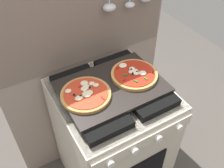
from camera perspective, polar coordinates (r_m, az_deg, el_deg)
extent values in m
cube|color=gray|center=(1.67, -5.80, 2.96)|extent=(1.10, 0.03, 1.55)
cube|color=gray|center=(1.44, -6.56, 14.10)|extent=(1.08, 0.00, 0.56)
ellipsoid|color=silver|center=(1.46, -0.58, 16.68)|extent=(0.08, 0.06, 0.04)
ellipsoid|color=silver|center=(1.53, 3.94, 17.15)|extent=(0.06, 0.05, 0.03)
cube|color=beige|center=(1.72, 0.00, -12.23)|extent=(0.60, 0.60, 0.86)
cube|color=black|center=(1.39, 0.00, -2.18)|extent=(0.59, 0.59, 0.01)
cube|color=black|center=(1.33, -5.24, -3.52)|extent=(0.24, 0.51, 0.04)
cube|color=black|center=(1.43, 4.86, 0.56)|extent=(0.24, 0.51, 0.04)
cube|color=beige|center=(1.27, 7.21, -12.49)|extent=(0.58, 0.02, 0.07)
cylinder|color=silver|center=(1.20, -0.34, -17.26)|extent=(0.04, 0.02, 0.04)
cylinder|color=silver|center=(1.24, 5.07, -14.57)|extent=(0.04, 0.02, 0.04)
cylinder|color=silver|center=(1.29, 10.34, -11.77)|extent=(0.04, 0.02, 0.04)
cylinder|color=silver|center=(1.35, 14.72, -9.31)|extent=(0.04, 0.02, 0.04)
cube|color=black|center=(1.35, 0.00, -0.56)|extent=(0.54, 0.38, 0.02)
cylinder|color=#C18947|center=(1.30, -5.87, -2.26)|extent=(0.26, 0.26, 0.02)
cylinder|color=red|center=(1.29, -5.91, -1.91)|extent=(0.22, 0.22, 0.00)
ellipsoid|color=beige|center=(1.28, -5.04, -1.87)|extent=(0.03, 0.04, 0.01)
ellipsoid|color=beige|center=(1.33, -6.20, 0.19)|extent=(0.04, 0.04, 0.01)
ellipsoid|color=beige|center=(1.27, -5.69, -2.25)|extent=(0.04, 0.05, 0.01)
ellipsoid|color=beige|center=(1.26, -7.41, -3.12)|extent=(0.04, 0.03, 0.01)
ellipsoid|color=beige|center=(1.31, -5.78, -0.67)|extent=(0.04, 0.04, 0.01)
ellipsoid|color=beige|center=(1.31, -3.61, -0.22)|extent=(0.03, 0.03, 0.01)
ellipsoid|color=beige|center=(1.30, -9.73, -1.53)|extent=(0.03, 0.03, 0.01)
ellipsoid|color=beige|center=(1.33, -4.54, 0.16)|extent=(0.03, 0.03, 0.01)
ellipsoid|color=beige|center=(1.30, -6.21, -1.04)|extent=(0.04, 0.03, 0.01)
sphere|color=black|center=(1.26, -7.04, -2.65)|extent=(0.01, 0.01, 0.01)
sphere|color=black|center=(1.30, -4.99, -0.71)|extent=(0.01, 0.01, 0.01)
cube|color=red|center=(1.32, -7.01, -0.53)|extent=(0.02, 0.01, 0.00)
cube|color=gold|center=(1.26, -6.96, -3.11)|extent=(0.02, 0.02, 0.00)
sphere|color=black|center=(1.27, -8.43, -2.36)|extent=(0.01, 0.01, 0.01)
cube|color=#19721E|center=(1.27, -6.17, -2.34)|extent=(0.02, 0.02, 0.00)
cube|color=red|center=(1.25, -2.06, -3.12)|extent=(0.01, 0.02, 0.00)
cylinder|color=tan|center=(1.40, 4.97, 2.12)|extent=(0.26, 0.26, 0.02)
cylinder|color=#AD2614|center=(1.40, 4.99, 2.46)|extent=(0.22, 0.22, 0.00)
ellipsoid|color=#F4EACC|center=(1.40, 5.30, 2.94)|extent=(0.03, 0.03, 0.01)
ellipsoid|color=#F4EACC|center=(1.42, 4.47, 3.42)|extent=(0.03, 0.03, 0.01)
ellipsoid|color=#F4EACC|center=(1.44, 2.42, 4.17)|extent=(0.05, 0.04, 0.01)
ellipsoid|color=#F4EACC|center=(1.39, 5.19, 2.64)|extent=(0.04, 0.04, 0.01)
ellipsoid|color=#F4EACC|center=(1.40, 4.31, 2.74)|extent=(0.03, 0.03, 0.01)
ellipsoid|color=#F4EACC|center=(1.39, 6.80, 2.46)|extent=(0.04, 0.04, 0.01)
sphere|color=black|center=(1.41, 4.32, 3.24)|extent=(0.01, 0.01, 0.01)
sphere|color=black|center=(1.39, 5.61, 2.70)|extent=(0.01, 0.01, 0.01)
cube|color=#19721E|center=(1.36, 7.48, 1.23)|extent=(0.01, 0.02, 0.00)
cube|color=red|center=(1.42, 1.32, 3.65)|extent=(0.03, 0.01, 0.00)
cube|color=red|center=(1.35, 2.81, 1.06)|extent=(0.02, 0.02, 0.00)
cube|color=#19721E|center=(1.34, 5.26, 0.65)|extent=(0.02, 0.02, 0.00)
sphere|color=black|center=(1.38, 4.66, 2.36)|extent=(0.01, 0.01, 0.01)
cube|color=red|center=(1.40, 8.94, 2.53)|extent=(0.02, 0.03, 0.00)
sphere|color=black|center=(1.40, 9.06, 2.68)|extent=(0.01, 0.01, 0.01)
cube|color=#19721E|center=(1.37, 2.93, 2.00)|extent=(0.02, 0.01, 0.00)
cube|color=gold|center=(1.39, 6.71, 2.35)|extent=(0.02, 0.01, 0.00)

